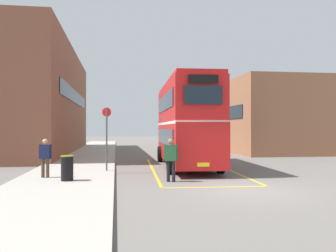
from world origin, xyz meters
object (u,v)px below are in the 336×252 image
bus_stop_sign (107,133)px  single_deck_bus (191,133)px  pedestrian_waiting_near (45,155)px  double_decker_bus (186,122)px  litter_bin (67,168)px  pedestrian_boarding (171,157)px

bus_stop_sign → single_deck_bus: bearing=68.4°
single_deck_bus → pedestrian_waiting_near: bearing=-114.8°
double_decker_bus → single_deck_bus: (4.41, 19.66, -0.87)m
double_decker_bus → litter_bin: 8.27m
single_deck_bus → litter_bin: 27.25m
pedestrian_boarding → litter_bin: (-4.09, -0.06, -0.39)m
pedestrian_boarding → bus_stop_sign: 4.21m
pedestrian_waiting_near → single_deck_bus: bearing=65.2°
pedestrian_waiting_near → bus_stop_sign: bearing=41.3°
double_decker_bus → litter_bin: (-5.79, -5.60, -1.88)m
double_decker_bus → litter_bin: size_ratio=10.52×
bus_stop_sign → pedestrian_boarding: bearing=-49.6°
double_decker_bus → single_deck_bus: 20.17m
pedestrian_boarding → litter_bin: bearing=-179.2°
litter_bin → bus_stop_sign: bus_stop_sign is taller
single_deck_bus → bus_stop_sign: bus_stop_sign is taller
pedestrian_waiting_near → bus_stop_sign: bus_stop_sign is taller
double_decker_bus → litter_bin: bearing=-136.0°
double_decker_bus → pedestrian_waiting_near: double_decker_bus is taller
pedestrian_boarding → single_deck_bus: bearing=76.4°
pedestrian_boarding → pedestrian_waiting_near: pedestrian_boarding is taller
single_deck_bus → pedestrian_boarding: 25.93m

